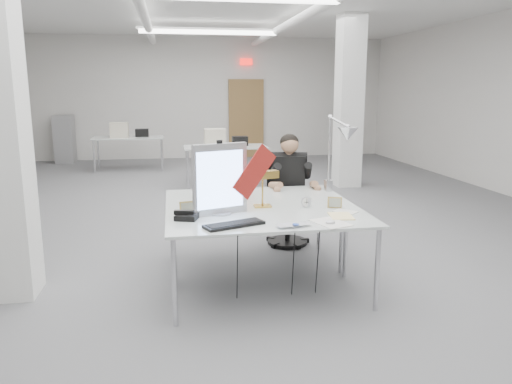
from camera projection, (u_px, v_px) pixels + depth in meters
room_shell at (235, 101)px, 6.69m from camera, size 10.04×14.04×3.24m
desk_main at (270, 219)px, 4.34m from camera, size 1.80×0.90×0.02m
desk_second at (253, 197)px, 5.21m from camera, size 1.80×0.90×0.02m
bg_desk_a at (225, 147)px, 9.68m from camera, size 1.60×0.80×0.02m
bg_desk_b at (129, 138)px, 11.48m from camera, size 1.60×0.80×0.02m
filing_cabinet at (65, 139)px, 12.63m from camera, size 0.45×0.55×1.20m
office_chair at (288, 207)px, 5.96m from camera, size 0.56×0.56×0.94m
seated_person at (289, 172)px, 5.83m from camera, size 0.64×0.73×0.95m
monitor at (220, 179)px, 4.39m from camera, size 0.50×0.22×0.63m
pennant at (255, 172)px, 4.40m from camera, size 0.42×0.19×0.49m
keyboard at (234, 225)px, 4.06m from camera, size 0.53×0.34×0.02m
laptop at (296, 227)px, 4.00m from camera, size 0.32×0.24×0.02m
mouse at (330, 222)px, 4.11m from camera, size 0.09×0.07×0.03m
bankers_lamp at (263, 190)px, 4.69m from camera, size 0.31×0.20×0.32m
desk_phone at (187, 217)px, 4.26m from camera, size 0.22×0.21×0.05m
picture_frame_left at (187, 207)px, 4.48m from camera, size 0.14×0.06×0.11m
picture_frame_right at (335, 202)px, 4.67m from camera, size 0.14×0.08×0.11m
desk_clock at (306, 202)px, 4.70m from camera, size 0.11×0.06×0.10m
paper_stack_a at (330, 223)px, 4.15m from camera, size 0.33×0.39×0.01m
paper_stack_b at (341, 216)px, 4.36m from camera, size 0.23×0.29×0.01m
paper_stack_c at (345, 212)px, 4.53m from camera, size 0.24×0.25×0.01m
beige_monitor at (224, 179)px, 5.13m from camera, size 0.46×0.45×0.37m
architect_lamp at (337, 153)px, 5.13m from camera, size 0.35×0.73×0.90m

